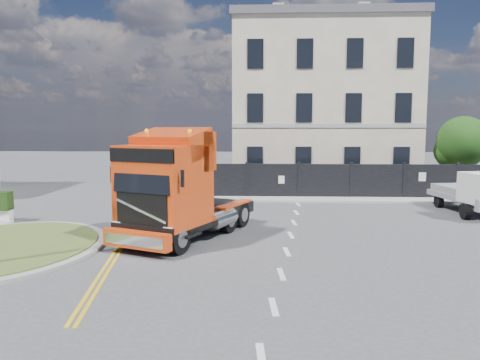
{
  "coord_description": "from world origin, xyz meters",
  "views": [
    {
      "loc": [
        1.76,
        -17.98,
        4.12
      ],
      "look_at": [
        0.88,
        2.42,
        1.8
      ],
      "focal_mm": 35.0,
      "sensor_mm": 36.0,
      "label": 1
    }
  ],
  "objects": [
    {
      "name": "georgian_building",
      "position": [
        6.0,
        16.5,
        5.77
      ],
      "size": [
        12.3,
        10.3,
        12.8
      ],
      "color": "beige",
      "rests_on": "ground"
    },
    {
      "name": "tree",
      "position": [
        14.38,
        12.1,
        3.05
      ],
      "size": [
        3.2,
        3.2,
        4.8
      ],
      "color": "#382619",
      "rests_on": "ground"
    },
    {
      "name": "pavement_far",
      "position": [
        6.0,
        8.1,
        0.06
      ],
      "size": [
        20.0,
        1.6,
        0.12
      ],
      "primitive_type": "cube",
      "color": "gray",
      "rests_on": "ground"
    },
    {
      "name": "ground",
      "position": [
        0.0,
        0.0,
        0.0
      ],
      "size": [
        120.0,
        120.0,
        0.0
      ],
      "primitive_type": "plane",
      "color": "#424244",
      "rests_on": "ground"
    },
    {
      "name": "hoarding_fence",
      "position": [
        6.55,
        9.0,
        1.0
      ],
      "size": [
        18.8,
        0.25,
        2.0
      ],
      "color": "black",
      "rests_on": "ground"
    },
    {
      "name": "truck",
      "position": [
        -1.29,
        -1.51,
        1.77
      ],
      "size": [
        4.86,
        7.04,
        3.96
      ],
      "rotation": [
        0.0,
        0.0,
        -0.41
      ],
      "color": "black",
      "rests_on": "ground"
    }
  ]
}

